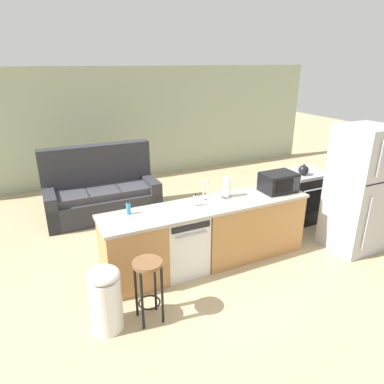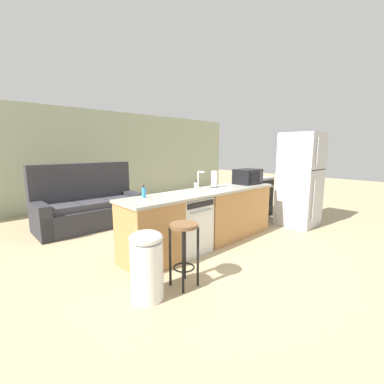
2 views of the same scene
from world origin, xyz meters
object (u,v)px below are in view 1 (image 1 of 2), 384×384
(microwave, at_px, (278,182))
(couch, at_px, (101,194))
(dishwasher, at_px, (182,242))
(stove_range, at_px, (302,196))
(kettle, at_px, (304,170))
(dish_soap_bottle, at_px, (128,209))
(bar_stool, at_px, (148,278))
(trash_bin, at_px, (105,299))
(soap_bottle, at_px, (195,201))
(refrigerator, at_px, (359,190))
(paper_towel_roll, at_px, (227,188))

(microwave, relative_size, couch, 0.25)
(dishwasher, distance_m, couch, 2.42)
(stove_range, height_order, kettle, kettle)
(dish_soap_bottle, distance_m, bar_stool, 1.00)
(trash_bin, relative_size, couch, 0.37)
(dishwasher, relative_size, bar_stool, 1.14)
(dishwasher, height_order, soap_bottle, soap_bottle)
(refrigerator, bearing_deg, kettle, 99.66)
(trash_bin, height_order, couch, couch)
(bar_stool, bearing_deg, microwave, 17.97)
(microwave, height_order, trash_bin, microwave)
(microwave, bearing_deg, couch, 132.35)
(kettle, relative_size, bar_stool, 0.28)
(refrigerator, distance_m, trash_bin, 3.82)
(dish_soap_bottle, distance_m, kettle, 3.10)
(dish_soap_bottle, relative_size, trash_bin, 0.24)
(microwave, distance_m, kettle, 0.97)
(refrigerator, relative_size, bar_stool, 2.53)
(dishwasher, bearing_deg, stove_range, 11.91)
(microwave, relative_size, paper_towel_roll, 1.77)
(dish_soap_bottle, distance_m, trash_bin, 1.15)
(dishwasher, relative_size, couch, 0.42)
(dishwasher, height_order, trash_bin, dishwasher)
(dishwasher, bearing_deg, refrigerator, -11.93)
(stove_range, relative_size, dish_soap_bottle, 5.11)
(stove_range, relative_size, paper_towel_roll, 3.19)
(refrigerator, distance_m, dish_soap_bottle, 3.33)
(bar_stool, bearing_deg, kettle, 20.24)
(stove_range, bearing_deg, microwave, -152.18)
(kettle, bearing_deg, stove_range, 37.16)
(microwave, bearing_deg, soap_bottle, 178.62)
(refrigerator, xyz_separation_m, dish_soap_bottle, (-3.25, 0.71, 0.04))
(kettle, distance_m, trash_bin, 3.82)
(soap_bottle, bearing_deg, dishwasher, -171.91)
(stove_range, xyz_separation_m, trash_bin, (-3.77, -1.22, -0.07))
(paper_towel_roll, bearing_deg, dish_soap_bottle, 178.98)
(dishwasher, relative_size, kettle, 4.10)
(dishwasher, bearing_deg, paper_towel_roll, 9.99)
(refrigerator, relative_size, microwave, 3.75)
(bar_stool, distance_m, trash_bin, 0.48)
(microwave, relative_size, trash_bin, 0.68)
(dish_soap_bottle, bearing_deg, paper_towel_roll, -1.02)
(stove_range, bearing_deg, soap_bottle, -167.74)
(dish_soap_bottle, bearing_deg, microwave, -4.14)
(kettle, bearing_deg, microwave, -154.17)
(microwave, bearing_deg, kettle, 25.83)
(soap_bottle, distance_m, dish_soap_bottle, 0.88)
(stove_range, xyz_separation_m, kettle, (-0.17, -0.13, 0.53))
(dishwasher, relative_size, microwave, 1.68)
(stove_range, xyz_separation_m, dish_soap_bottle, (-3.25, -0.39, 0.52))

